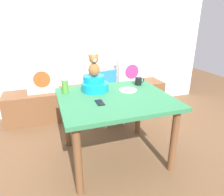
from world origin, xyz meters
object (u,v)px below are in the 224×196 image
(pillow_floral_left, at_px, (42,78))
(infant_seat_teal, at_px, (95,84))
(teddy_bear, at_px, (94,66))
(dinner_plate_near, at_px, (128,90))
(ketchup_bottle, at_px, (65,85))
(cell_phone, at_px, (100,103))
(dining_table, at_px, (115,106))
(highchair, at_px, (112,90))
(book_stack, at_px, (96,85))
(coffee_mug, at_px, (139,81))
(pillow_floral_right, at_px, (130,71))

(pillow_floral_left, bearing_deg, infant_seat_teal, -59.01)
(teddy_bear, height_order, dinner_plate_near, teddy_bear)
(ketchup_bottle, bearing_deg, cell_phone, -54.75)
(teddy_bear, xyz_separation_m, cell_phone, (-0.05, -0.39, -0.27))
(dining_table, xyz_separation_m, highchair, (0.24, 0.81, -0.11))
(dining_table, distance_m, ketchup_bottle, 0.59)
(infant_seat_teal, xyz_separation_m, dinner_plate_near, (0.35, -0.14, -0.07))
(dining_table, bearing_deg, book_stack, 84.51)
(highchair, distance_m, infant_seat_teal, 0.71)
(book_stack, xyz_separation_m, coffee_mug, (0.29, -0.95, 0.30))
(book_stack, distance_m, infant_seat_teal, 1.05)
(pillow_floral_left, distance_m, cell_phone, 1.43)
(dining_table, xyz_separation_m, infant_seat_teal, (-0.15, 0.28, 0.18))
(cell_phone, bearing_deg, infant_seat_teal, 82.39)
(ketchup_bottle, relative_size, cell_phone, 1.28)
(dining_table, distance_m, teddy_bear, 0.50)
(highchair, height_order, cell_phone, highchair)
(book_stack, height_order, cell_phone, cell_phone)
(pillow_floral_left, distance_m, dinner_plate_near, 1.42)
(infant_seat_teal, relative_size, dinner_plate_near, 1.65)
(pillow_floral_right, distance_m, highchair, 0.65)
(highchair, bearing_deg, cell_phone, -115.31)
(dining_table, bearing_deg, pillow_floral_right, 59.89)
(book_stack, distance_m, highchair, 0.45)
(dinner_plate_near, bearing_deg, pillow_floral_right, 64.96)
(pillow_floral_left, distance_m, highchair, 1.05)
(dining_table, relative_size, coffee_mug, 9.55)
(pillow_floral_left, xyz_separation_m, pillow_floral_right, (1.42, 0.00, 0.00))
(infant_seat_teal, bearing_deg, highchair, 54.05)
(ketchup_bottle, height_order, cell_phone, ketchup_bottle)
(pillow_floral_right, bearing_deg, cell_phone, -124.26)
(pillow_floral_left, bearing_deg, ketchup_bottle, -75.73)
(infant_seat_teal, height_order, ketchup_bottle, ketchup_bottle)
(coffee_mug, bearing_deg, book_stack, 107.03)
(pillow_floral_right, xyz_separation_m, teddy_bear, (-0.86, -0.94, 0.34))
(highchair, height_order, teddy_bear, teddy_bear)
(pillow_floral_right, bearing_deg, highchair, -138.73)
(teddy_bear, bearing_deg, ketchup_bottle, 179.27)
(book_stack, relative_size, highchair, 0.25)
(book_stack, bearing_deg, pillow_floral_right, -2.03)
(pillow_floral_right, distance_m, coffee_mug, 0.98)
(dining_table, relative_size, ketchup_bottle, 6.20)
(cell_phone, bearing_deg, highchair, 64.50)
(highchair, bearing_deg, pillow_floral_left, 156.33)
(book_stack, bearing_deg, dinner_plate_near, -85.64)
(ketchup_bottle, bearing_deg, teddy_bear, -0.73)
(teddy_bear, bearing_deg, dinner_plate_near, -21.66)
(pillow_floral_left, bearing_deg, coffee_mug, -39.57)
(dining_table, xyz_separation_m, ketchup_bottle, (-0.47, 0.28, 0.19))
(infant_seat_teal, height_order, coffee_mug, infant_seat_teal)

